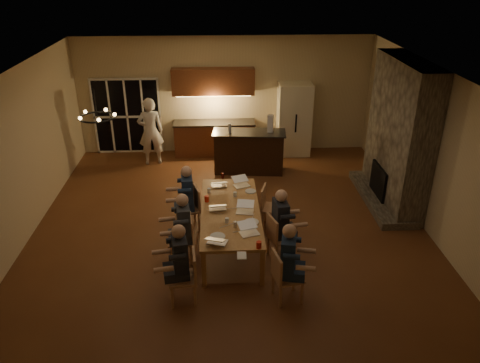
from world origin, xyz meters
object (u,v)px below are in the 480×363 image
Objects in this scene: refrigerator at (294,119)px; bar_island at (249,152)px; mug_back at (209,191)px; bar_blender at (270,123)px; can_silver at (235,225)px; plate_left at (217,237)px; plate_near at (251,222)px; person_left_near at (181,263)px; laptop_c at (217,203)px; mug_front at (227,220)px; person_left_far at (188,198)px; chair_left_far at (188,209)px; person_right_mid at (280,224)px; laptop_d at (245,207)px; redcup_mid at (207,199)px; chandelier at (97,117)px; laptop_f at (242,181)px; chair_left_near at (182,277)px; laptop_e at (219,181)px; chair_right_far at (273,208)px; standing_person at (151,131)px; bar_bottle at (230,128)px; laptop_b at (249,228)px; can_cola at (223,176)px; plate_far at (251,191)px; chair_right_near at (288,276)px; person_left_mid at (184,229)px; dining_table at (231,227)px; person_right_near at (288,262)px; laptop_a at (217,237)px; redcup_near at (259,245)px; mug_mid at (235,194)px; chair_right_mid at (282,237)px.

bar_island is at bearing -138.29° from refrigerator.
mug_back is 3.08m from bar_blender.
plate_left is (-0.31, -0.29, -0.05)m from can_silver.
plate_near is at bearing 27.88° from can_silver.
plate_left is (0.59, 0.63, 0.07)m from person_left_near.
mug_front is (0.17, -0.53, -0.06)m from laptop_c.
person_left_near and person_left_far have the same top height.
chair_left_far is 0.64× the size of person_right_mid.
person_left_near reaches higher than laptop_d.
mug_front is 0.83× the size of redcup_mid.
chair_left_far is at bearing 39.65° from chandelier.
laptop_f reaches higher than redcup_mid.
laptop_e is (0.61, 2.65, 0.42)m from chair_left_near.
bar_blender is at bearing 10.62° from chair_right_far.
standing_person is at bearing 115.31° from mug_back.
laptop_b is at bearing -87.19° from bar_bottle.
plate_left is at bearing -93.11° from can_cola.
plate_near and plate_far have the same top height.
person_left_near is at bearing -98.02° from bar_blender.
person_left_far reaches higher than chair_right_near.
person_left_mid is at bearing -103.05° from bar_blender.
plate_near is (0.57, -1.52, -0.10)m from laptop_e.
dining_table is at bearing 126.98° from plate_near.
laptop_f is 1.33× the size of bar_bottle.
can_cola reaches higher than dining_table.
person_right_near reaches higher than laptop_b.
standing_person is 5.41m from laptop_a.
bar_blender reaches higher than laptop_a.
dining_table is 1.05m from person_right_mid.
redcup_near is 2.75m from can_cola.
chandelier is 2.68m from redcup_mid.
laptop_c is (1.73, -3.97, -0.04)m from standing_person.
can_silver is at bearing -84.41° from dining_table.
mug_front is 1.00× the size of mug_mid.
chair_left_near is 0.49× the size of standing_person.
laptop_b is at bearing 100.68° from chair_right_mid.
laptop_e reaches higher than plate_near.
person_right_mid reaches higher than plate_near.
refrigerator is 1.83m from bar_island.
laptop_b is (2.27, -4.89, -0.04)m from standing_person.
laptop_e is (0.03, 0.97, 0.00)m from laptop_c.
can_cola is at bearing -110.33° from laptop_e.
mug_back is (-0.33, 1.20, 0.00)m from mug_front.
laptop_d is at bearing 32.98° from person_right_near.
bar_blender is at bearing -11.12° from person_right_mid.
person_left_mid is 1.90m from laptop_f.
bar_blender reaches higher than person_left_far.
laptop_a is at bearing 2.64° from chair_left_far.
chandelier is at bearing -137.72° from can_cola.
bar_blender reaches higher than redcup_mid.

